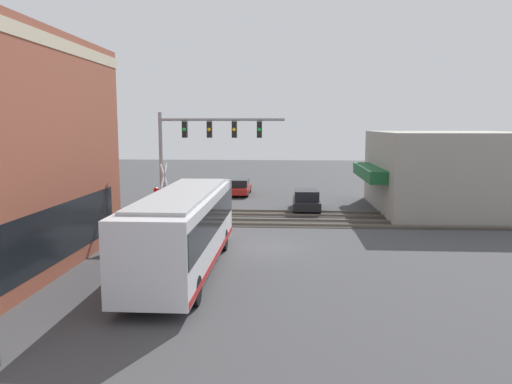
# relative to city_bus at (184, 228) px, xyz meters

# --- Properties ---
(ground_plane) EXTENTS (120.00, 120.00, 0.00)m
(ground_plane) POSITION_rel_city_bus_xyz_m (4.05, -2.80, -1.79)
(ground_plane) COLOR #424244
(shop_building) EXTENTS (11.52, 10.78, 5.38)m
(shop_building) POSITION_rel_city_bus_xyz_m (15.49, -15.05, 0.90)
(shop_building) COLOR gray
(shop_building) RESTS_ON ground
(city_bus) EXTENTS (11.26, 2.59, 3.24)m
(city_bus) POSITION_rel_city_bus_xyz_m (0.00, 0.00, 0.00)
(city_bus) COLOR silver
(city_bus) RESTS_ON ground
(traffic_signal_gantry) EXTENTS (0.42, 7.02, 6.55)m
(traffic_signal_gantry) POSITION_rel_city_bus_xyz_m (8.24, 0.72, 3.14)
(traffic_signal_gantry) COLOR gray
(traffic_signal_gantry) RESTS_ON ground
(crossing_signal) EXTENTS (1.41, 1.18, 3.81)m
(crossing_signal) POSITION_rel_city_bus_xyz_m (7.55, 2.68, 0.51)
(crossing_signal) COLOR gray
(crossing_signal) RESTS_ON ground
(rail_track_near) EXTENTS (2.60, 60.00, 0.15)m
(rail_track_near) POSITION_rel_city_bus_xyz_m (10.05, -2.80, -1.76)
(rail_track_near) COLOR #332D28
(rail_track_near) RESTS_ON ground
(rail_track_far) EXTENTS (2.60, 60.00, 0.15)m
(rail_track_far) POSITION_rel_city_bus_xyz_m (13.25, -2.80, -1.76)
(rail_track_far) COLOR #332D28
(rail_track_far) RESTS_ON ground
(parked_car_black) EXTENTS (4.45, 1.82, 1.45)m
(parked_car_black) POSITION_rel_city_bus_xyz_m (14.75, -5.40, -1.11)
(parked_car_black) COLOR black
(parked_car_black) RESTS_ON ground
(parked_car_red) EXTENTS (4.71, 1.82, 1.36)m
(parked_car_red) POSITION_rel_city_bus_xyz_m (22.18, -0.00, -1.15)
(parked_car_red) COLOR #B21E19
(parked_car_red) RESTS_ON ground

